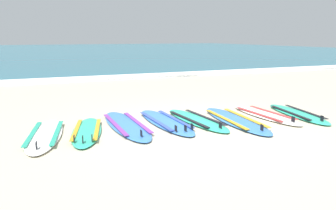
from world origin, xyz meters
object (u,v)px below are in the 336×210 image
at_px(surfboard_1, 87,131).
at_px(surfboard_3, 165,121).
at_px(surfboard_0, 45,135).
at_px(surfboard_7, 297,114).
at_px(surfboard_5, 235,120).
at_px(surfboard_2, 126,125).
at_px(surfboard_6, 265,115).
at_px(surfboard_4, 196,120).

relative_size(surfboard_1, surfboard_3, 0.90).
bearing_deg(surfboard_0, surfboard_7, -4.76).
bearing_deg(surfboard_5, surfboard_1, 173.50).
xyz_separation_m(surfboard_1, surfboard_3, (1.63, 0.10, -0.00)).
distance_m(surfboard_2, surfboard_5, 2.29).
bearing_deg(surfboard_5, surfboard_2, 167.25).
bearing_deg(surfboard_6, surfboard_0, 176.84).
height_order(surfboard_0, surfboard_1, same).
bearing_deg(surfboard_1, surfboard_7, -4.82).
bearing_deg(surfboard_5, surfboard_7, -1.68).
relative_size(surfboard_3, surfboard_4, 1.05).
bearing_deg(surfboard_2, surfboard_5, -12.75).
distance_m(surfboard_3, surfboard_4, 0.67).
bearing_deg(surfboard_1, surfboard_5, -6.50).
distance_m(surfboard_2, surfboard_6, 3.15).
relative_size(surfboard_1, surfboard_5, 0.83).
relative_size(surfboard_0, surfboard_2, 0.93).
distance_m(surfboard_0, surfboard_5, 3.80).
distance_m(surfboard_4, surfboard_7, 2.42).
relative_size(surfboard_0, surfboard_5, 0.91).
bearing_deg(surfboard_2, surfboard_3, -3.85).
xyz_separation_m(surfboard_4, surfboard_5, (0.75, -0.34, -0.00)).
bearing_deg(surfboard_7, surfboard_3, 170.73).
height_order(surfboard_5, surfboard_7, same).
bearing_deg(surfboard_5, surfboard_3, 162.32).
height_order(surfboard_2, surfboard_3, same).
height_order(surfboard_0, surfboard_5, same).
distance_m(surfboard_2, surfboard_4, 1.50).
relative_size(surfboard_0, surfboard_7, 1.06).
bearing_deg(surfboard_4, surfboard_0, 178.73).
xyz_separation_m(surfboard_3, surfboard_5, (1.41, -0.45, -0.00)).
bearing_deg(surfboard_6, surfboard_5, -170.78).
relative_size(surfboard_1, surfboard_4, 0.94).
bearing_deg(surfboard_1, surfboard_2, 11.20).
xyz_separation_m(surfboard_1, surfboard_2, (0.80, 0.16, -0.00)).
distance_m(surfboard_6, surfboard_7, 0.78).
bearing_deg(surfboard_7, surfboard_4, 170.88).
height_order(surfboard_2, surfboard_4, same).
height_order(surfboard_0, surfboard_4, same).
distance_m(surfboard_5, surfboard_7, 1.64).
xyz_separation_m(surfboard_0, surfboard_1, (0.73, -0.06, 0.00)).
height_order(surfboard_0, surfboard_3, same).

